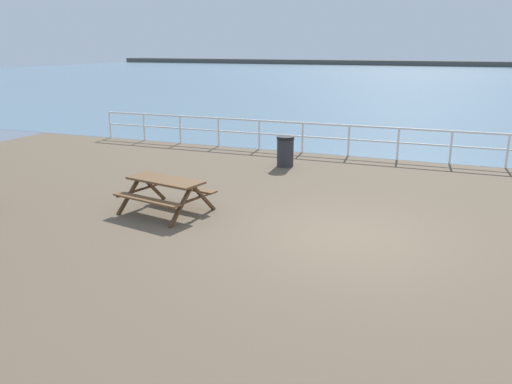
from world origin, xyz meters
The scene contains 6 objects.
ground_plane centered at (0.00, 0.00, -0.10)m, with size 30.00×24.00×0.20m, color brown.
sea_band centered at (0.00, 52.75, 0.00)m, with size 142.00×90.00×0.01m, color slate.
distant_shoreline centered at (0.00, 95.75, 0.00)m, with size 142.00×6.00×1.80m, color #4C4C47.
seaward_railing centered at (0.00, 7.75, 0.74)m, with size 23.07×0.07×1.08m.
picnic_table_far_left centered at (-4.18, 0.06, 0.58)m, with size 2.06×1.84×0.80m.
litter_bin centered at (-3.16, 5.48, 0.48)m, with size 0.55×0.55×0.95m.
Camera 1 is at (1.88, -9.62, 3.67)m, focal length 36.28 mm.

